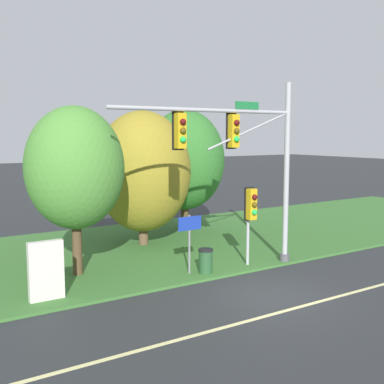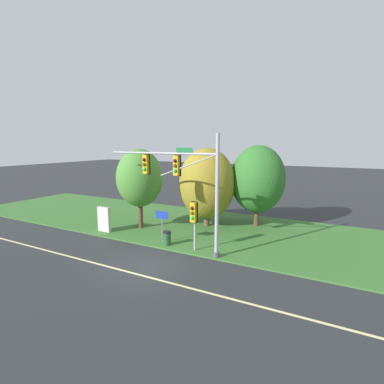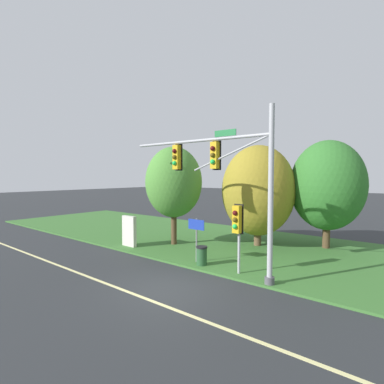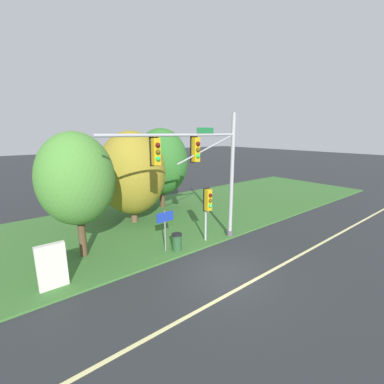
{
  "view_description": "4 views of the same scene",
  "coord_description": "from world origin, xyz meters",
  "px_view_note": "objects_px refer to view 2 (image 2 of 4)",
  "views": [
    {
      "loc": [
        -10.63,
        -11.45,
        5.34
      ],
      "look_at": [
        -1.1,
        3.28,
        3.21
      ],
      "focal_mm": 45.0,
      "sensor_mm": 36.0,
      "label": 1
    },
    {
      "loc": [
        10.02,
        -12.81,
        6.82
      ],
      "look_at": [
        0.94,
        3.86,
        3.69
      ],
      "focal_mm": 28.0,
      "sensor_mm": 36.0,
      "label": 2
    },
    {
      "loc": [
        8.24,
        -8.49,
        4.53
      ],
      "look_at": [
        -1.61,
        3.68,
        3.66
      ],
      "focal_mm": 28.0,
      "sensor_mm": 36.0,
      "label": 3
    },
    {
      "loc": [
        -7.87,
        -7.38,
        6.3
      ],
      "look_at": [
        1.06,
        3.9,
        2.94
      ],
      "focal_mm": 24.0,
      "sensor_mm": 36.0,
      "label": 4
    }
  ],
  "objects_px": {
    "route_sign_post": "(162,221)",
    "tree_nearest_road": "(140,178)",
    "tree_behind_signpost": "(258,179)",
    "traffic_signal_mast": "(185,179)",
    "pedestrian_signal_near_kerb": "(194,215)",
    "trash_bin": "(167,238)",
    "tree_left_of_mast": "(207,184)",
    "info_kiosk": "(104,219)"
  },
  "relations": [
    {
      "from": "traffic_signal_mast",
      "to": "tree_left_of_mast",
      "type": "xyz_separation_m",
      "value": [
        -1.35,
        5.93,
        -1.09
      ]
    },
    {
      "from": "pedestrian_signal_near_kerb",
      "to": "trash_bin",
      "type": "height_order",
      "value": "pedestrian_signal_near_kerb"
    },
    {
      "from": "tree_left_of_mast",
      "to": "traffic_signal_mast",
      "type": "bearing_deg",
      "value": -77.14
    },
    {
      "from": "traffic_signal_mast",
      "to": "trash_bin",
      "type": "distance_m",
      "value": 4.41
    },
    {
      "from": "pedestrian_signal_near_kerb",
      "to": "trash_bin",
      "type": "xyz_separation_m",
      "value": [
        -2.08,
        0.13,
        -1.82
      ]
    },
    {
      "from": "traffic_signal_mast",
      "to": "info_kiosk",
      "type": "xyz_separation_m",
      "value": [
        -7.5,
        0.65,
        -3.62
      ]
    },
    {
      "from": "traffic_signal_mast",
      "to": "route_sign_post",
      "type": "xyz_separation_m",
      "value": [
        -2.13,
        0.62,
        -3.03
      ]
    },
    {
      "from": "pedestrian_signal_near_kerb",
      "to": "tree_behind_signpost",
      "type": "xyz_separation_m",
      "value": [
        1.73,
        7.7,
        1.53
      ]
    },
    {
      "from": "tree_left_of_mast",
      "to": "info_kiosk",
      "type": "relative_size",
      "value": 3.33
    },
    {
      "from": "route_sign_post",
      "to": "tree_nearest_road",
      "type": "relative_size",
      "value": 0.36
    },
    {
      "from": "pedestrian_signal_near_kerb",
      "to": "tree_nearest_road",
      "type": "xyz_separation_m",
      "value": [
        -6.2,
        2.61,
        1.7
      ]
    },
    {
      "from": "route_sign_post",
      "to": "trash_bin",
      "type": "relative_size",
      "value": 2.4
    },
    {
      "from": "tree_left_of_mast",
      "to": "pedestrian_signal_near_kerb",
      "type": "bearing_deg",
      "value": -72.02
    },
    {
      "from": "route_sign_post",
      "to": "tree_left_of_mast",
      "type": "relative_size",
      "value": 0.35
    },
    {
      "from": "pedestrian_signal_near_kerb",
      "to": "trash_bin",
      "type": "distance_m",
      "value": 2.76
    },
    {
      "from": "trash_bin",
      "to": "route_sign_post",
      "type": "bearing_deg",
      "value": 153.67
    },
    {
      "from": "info_kiosk",
      "to": "trash_bin",
      "type": "relative_size",
      "value": 2.04
    },
    {
      "from": "tree_behind_signpost",
      "to": "pedestrian_signal_near_kerb",
      "type": "bearing_deg",
      "value": -102.67
    },
    {
      "from": "tree_behind_signpost",
      "to": "info_kiosk",
      "type": "relative_size",
      "value": 3.45
    },
    {
      "from": "traffic_signal_mast",
      "to": "trash_bin",
      "type": "bearing_deg",
      "value": 167.42
    },
    {
      "from": "tree_behind_signpost",
      "to": "traffic_signal_mast",
      "type": "bearing_deg",
      "value": -105.69
    },
    {
      "from": "pedestrian_signal_near_kerb",
      "to": "info_kiosk",
      "type": "distance_m",
      "value": 8.12
    },
    {
      "from": "pedestrian_signal_near_kerb",
      "to": "route_sign_post",
      "type": "relative_size",
      "value": 1.41
    },
    {
      "from": "tree_behind_signpost",
      "to": "trash_bin",
      "type": "distance_m",
      "value": 9.11
    },
    {
      "from": "route_sign_post",
      "to": "trash_bin",
      "type": "distance_m",
      "value": 1.23
    },
    {
      "from": "traffic_signal_mast",
      "to": "pedestrian_signal_near_kerb",
      "type": "xyz_separation_m",
      "value": [
        0.5,
        0.23,
        -2.28
      ]
    },
    {
      "from": "pedestrian_signal_near_kerb",
      "to": "tree_left_of_mast",
      "type": "relative_size",
      "value": 0.5
    },
    {
      "from": "route_sign_post",
      "to": "tree_left_of_mast",
      "type": "height_order",
      "value": "tree_left_of_mast"
    },
    {
      "from": "trash_bin",
      "to": "tree_left_of_mast",
      "type": "bearing_deg",
      "value": 87.67
    },
    {
      "from": "info_kiosk",
      "to": "trash_bin",
      "type": "distance_m",
      "value": 5.94
    },
    {
      "from": "tree_nearest_road",
      "to": "trash_bin",
      "type": "relative_size",
      "value": 6.73
    },
    {
      "from": "route_sign_post",
      "to": "tree_behind_signpost",
      "type": "xyz_separation_m",
      "value": [
        4.36,
        7.3,
        2.28
      ]
    },
    {
      "from": "pedestrian_signal_near_kerb",
      "to": "route_sign_post",
      "type": "distance_m",
      "value": 2.76
    },
    {
      "from": "route_sign_post",
      "to": "info_kiosk",
      "type": "xyz_separation_m",
      "value": [
        -5.37,
        0.03,
        -0.6
      ]
    },
    {
      "from": "tree_nearest_road",
      "to": "tree_behind_signpost",
      "type": "height_order",
      "value": "tree_behind_signpost"
    },
    {
      "from": "tree_behind_signpost",
      "to": "trash_bin",
      "type": "relative_size",
      "value": 7.04
    },
    {
      "from": "traffic_signal_mast",
      "to": "tree_behind_signpost",
      "type": "relative_size",
      "value": 1.22
    },
    {
      "from": "info_kiosk",
      "to": "trash_bin",
      "type": "height_order",
      "value": "info_kiosk"
    },
    {
      "from": "tree_left_of_mast",
      "to": "trash_bin",
      "type": "distance_m",
      "value": 6.34
    },
    {
      "from": "tree_nearest_road",
      "to": "tree_behind_signpost",
      "type": "bearing_deg",
      "value": 32.71
    },
    {
      "from": "pedestrian_signal_near_kerb",
      "to": "trash_bin",
      "type": "bearing_deg",
      "value": 176.53
    },
    {
      "from": "tree_left_of_mast",
      "to": "trash_bin",
      "type": "xyz_separation_m",
      "value": [
        -0.23,
        -5.57,
        -3.01
      ]
    }
  ]
}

